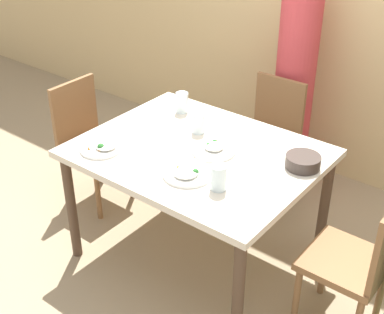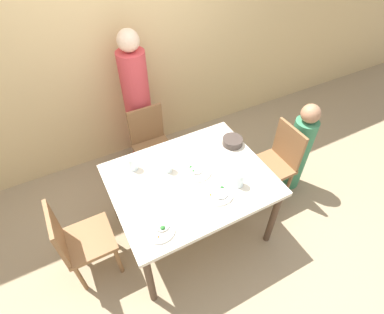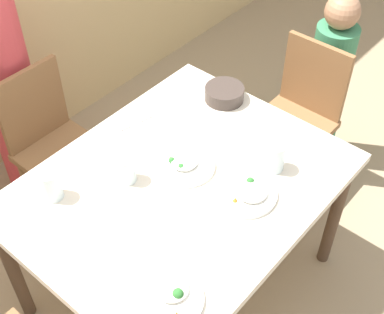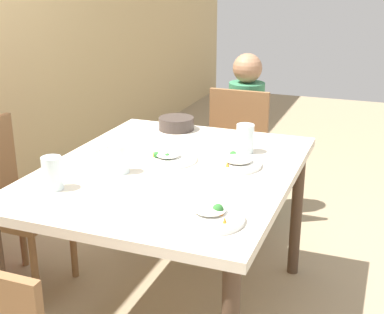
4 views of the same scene
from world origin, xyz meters
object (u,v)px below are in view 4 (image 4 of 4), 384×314
at_px(plate_rice_adult, 233,162).
at_px(glass_water_tall, 52,173).
at_px(chair_adult_spot, 12,200).
at_px(person_child, 245,139).
at_px(bowl_curry, 176,123).
at_px(chair_child_spot, 232,157).

height_order(plate_rice_adult, glass_water_tall, glass_water_tall).
distance_m(chair_adult_spot, plate_rice_adult, 1.16).
xyz_separation_m(person_child, bowl_curry, (-0.74, 0.19, 0.29)).
distance_m(plate_rice_adult, glass_water_tall, 0.78).
distance_m(person_child, glass_water_tall, 1.74).
height_order(chair_adult_spot, glass_water_tall, glass_water_tall).
bearing_deg(bowl_curry, plate_rice_adult, -133.75).
distance_m(chair_child_spot, bowl_curry, 0.58).
xyz_separation_m(person_child, plate_rice_adult, (-1.17, -0.26, 0.27)).
bearing_deg(bowl_curry, person_child, -14.28).
height_order(chair_adult_spot, person_child, person_child).
relative_size(chair_child_spot, glass_water_tall, 6.65).
relative_size(chair_child_spot, plate_rice_adult, 3.32).
distance_m(chair_adult_spot, glass_water_tall, 0.73).
height_order(chair_child_spot, plate_rice_adult, chair_child_spot).
bearing_deg(bowl_curry, chair_child_spot, -22.72).
bearing_deg(plate_rice_adult, chair_child_spot, 16.64).
relative_size(person_child, glass_water_tall, 8.19).
xyz_separation_m(chair_adult_spot, person_child, (1.32, -0.85, 0.03)).
bearing_deg(glass_water_tall, chair_adult_spot, 55.83).
bearing_deg(person_child, bowl_curry, 165.72).
xyz_separation_m(person_child, glass_water_tall, (-1.68, 0.32, 0.32)).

